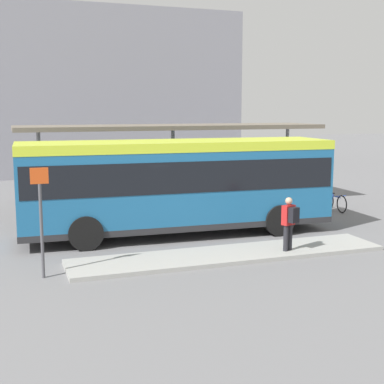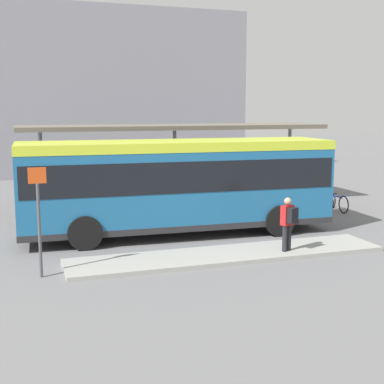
{
  "view_description": "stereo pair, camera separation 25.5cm",
  "coord_description": "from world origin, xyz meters",
  "views": [
    {
      "loc": [
        -5.43,
        -16.92,
        4.22
      ],
      "look_at": [
        0.52,
        0.0,
        1.43
      ],
      "focal_mm": 50.0,
      "sensor_mm": 36.0,
      "label": 1
    },
    {
      "loc": [
        -5.18,
        -17.0,
        4.22
      ],
      "look_at": [
        0.52,
        0.0,
        1.43
      ],
      "focal_mm": 50.0,
      "sensor_mm": 36.0,
      "label": 2
    }
  ],
  "objects": [
    {
      "name": "station_building",
      "position": [
        -0.93,
        23.33,
        5.29
      ],
      "size": [
        21.63,
        13.58,
        10.58
      ],
      "color": "gray",
      "rests_on": "ground_plane"
    },
    {
      "name": "ground_plane",
      "position": [
        0.0,
        0.0,
        0.0
      ],
      "size": [
        120.0,
        120.0,
        0.0
      ],
      "primitive_type": "plane",
      "color": "slate"
    },
    {
      "name": "station_shelter",
      "position": [
        1.49,
        5.28,
        3.39
      ],
      "size": [
        13.22,
        3.17,
        3.54
      ],
      "color": "#706656",
      "rests_on": "ground_plane"
    },
    {
      "name": "bicycle_blue",
      "position": [
        7.53,
        1.87,
        0.37
      ],
      "size": [
        0.48,
        1.72,
        0.74
      ],
      "rotation": [
        0.0,
        0.0,
        -1.61
      ],
      "color": "black",
      "rests_on": "ground_plane"
    },
    {
      "name": "curb_island",
      "position": [
        0.56,
        -3.16,
        0.06
      ],
      "size": [
        9.3,
        1.8,
        0.12
      ],
      "color": "#9E9E99",
      "rests_on": "ground_plane"
    },
    {
      "name": "city_bus",
      "position": [
        0.01,
        -0.0,
        1.85
      ],
      "size": [
        10.45,
        2.99,
        3.18
      ],
      "rotation": [
        0.0,
        0.0,
        -0.04
      ],
      "color": "#1E6093",
      "rests_on": "ground_plane"
    },
    {
      "name": "bicycle_orange",
      "position": [
        7.28,
        2.56,
        0.35
      ],
      "size": [
        0.48,
        1.61,
        0.7
      ],
      "rotation": [
        0.0,
        0.0,
        1.58
      ],
      "color": "black",
      "rests_on": "ground_plane"
    },
    {
      "name": "pedestrian_waiting",
      "position": [
        2.27,
        -3.54,
        1.03
      ],
      "size": [
        0.45,
        0.49,
        1.58
      ],
      "rotation": [
        0.0,
        0.0,
        1.93
      ],
      "color": "#232328",
      "rests_on": "curb_island"
    },
    {
      "name": "platform_sign",
      "position": [
        -4.66,
        -3.4,
        1.56
      ],
      "size": [
        0.44,
        0.08,
        2.8
      ],
      "color": "#4C4C51",
      "rests_on": "ground_plane"
    }
  ]
}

